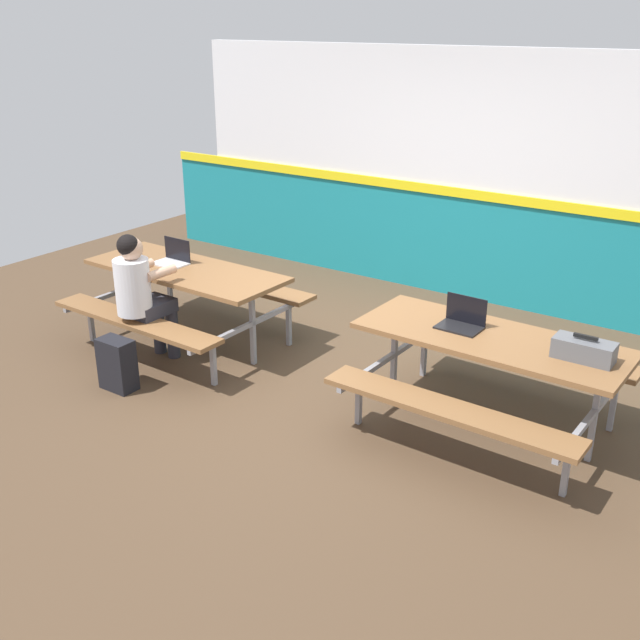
{
  "coord_description": "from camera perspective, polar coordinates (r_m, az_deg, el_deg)",
  "views": [
    {
      "loc": [
        3.26,
        -4.72,
        2.88
      ],
      "look_at": [
        0.0,
        0.0,
        0.55
      ],
      "focal_mm": 42.27,
      "sensor_mm": 36.0,
      "label": 1
    }
  ],
  "objects": [
    {
      "name": "laptop_silver",
      "position": [
        7.13,
        -11.1,
        4.59
      ],
      "size": [
        0.32,
        0.23,
        0.22
      ],
      "color": "silver",
      "rests_on": "picnic_table_left"
    },
    {
      "name": "picnic_table_right",
      "position": [
        5.6,
        12.67,
        -2.78
      ],
      "size": [
        1.96,
        1.59,
        0.74
      ],
      "color": "brown",
      "rests_on": "ground"
    },
    {
      "name": "ground_plane",
      "position": [
        6.43,
        -0.01,
        -4.63
      ],
      "size": [
        10.0,
        10.0,
        0.02
      ],
      "primitive_type": "cube",
      "color": "#4C3826"
    },
    {
      "name": "toolbox_grey",
      "position": [
        5.32,
        19.35,
        -2.14
      ],
      "size": [
        0.4,
        0.18,
        0.18
      ],
      "color": "#595B60",
      "rests_on": "picnic_table_right"
    },
    {
      "name": "accent_backdrop",
      "position": [
        8.19,
        10.59,
        10.23
      ],
      "size": [
        8.0,
        0.14,
        2.6
      ],
      "color": "teal",
      "rests_on": "ground"
    },
    {
      "name": "student_nearer",
      "position": [
        6.62,
        -13.45,
        2.3
      ],
      "size": [
        0.37,
        0.53,
        1.21
      ],
      "color": "#2D2D38",
      "rests_on": "ground"
    },
    {
      "name": "picnic_table_left",
      "position": [
        7.03,
        -10.07,
        2.6
      ],
      "size": [
        1.96,
        1.59,
        0.74
      ],
      "color": "brown",
      "rests_on": "ground"
    },
    {
      "name": "backpack_dark",
      "position": [
        6.41,
        -15.06,
        -3.27
      ],
      "size": [
        0.3,
        0.22,
        0.44
      ],
      "color": "black",
      "rests_on": "ground"
    },
    {
      "name": "laptop_dark",
      "position": [
        5.65,
        10.67,
        -0.09
      ],
      "size": [
        0.32,
        0.23,
        0.22
      ],
      "color": "black",
      "rests_on": "picnic_table_right"
    }
  ]
}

